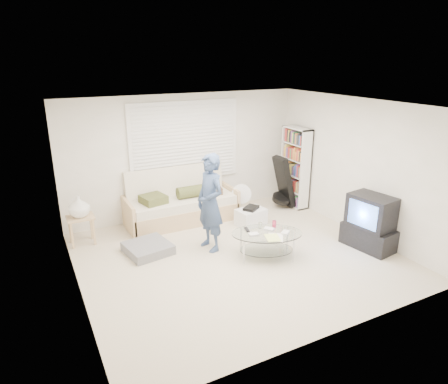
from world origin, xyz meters
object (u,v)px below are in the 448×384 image
futon_sofa (181,204)px  tv_unit (370,223)px  bookshelf (295,167)px  coffee_table (267,237)px

futon_sofa → tv_unit: 3.59m
bookshelf → tv_unit: 2.36m
tv_unit → bookshelf: bearing=86.9°
futon_sofa → coffee_table: (0.70, -2.09, -0.01)m
tv_unit → coffee_table: tv_unit is taller
coffee_table → futon_sofa: bearing=108.6°
futon_sofa → bookshelf: size_ratio=1.27×
bookshelf → tv_unit: (-0.13, -2.33, -0.41)m
bookshelf → coffee_table: bearing=-136.3°
futon_sofa → tv_unit: futon_sofa is taller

